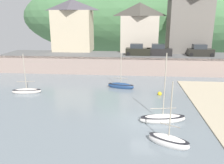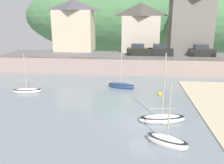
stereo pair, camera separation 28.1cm
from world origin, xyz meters
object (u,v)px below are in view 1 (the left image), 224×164
sailboat_white_hull (121,86)px  fishing_boat_green (169,141)px  sailboat_nearest_shore (163,118)px  waterfront_building_left (73,25)px  parked_car_end_of_row (200,51)px  parked_car_near_slipway (138,50)px  waterfront_building_centre (139,27)px  parked_car_by_wall (159,51)px  church_with_spire (187,6)px  sailboat_far_left (27,91)px  waterfront_building_right (189,19)px  mooring_buoy (160,94)px

sailboat_white_hull → fishing_boat_green: (3.98, -13.13, 0.01)m
sailboat_nearest_shore → waterfront_building_left: bearing=109.4°
fishing_boat_green → parked_car_end_of_row: size_ratio=1.16×
waterfront_building_left → parked_car_near_slipway: (12.18, -4.50, -4.00)m
waterfront_building_centre → parked_car_by_wall: 6.69m
waterfront_building_left → church_with_spire: church_with_spire is taller
sailboat_white_hull → parked_car_by_wall: (5.80, 11.37, 2.90)m
waterfront_building_left → parked_car_end_of_row: size_ratio=2.29×
sailboat_white_hull → parked_car_by_wall: bearing=76.6°
waterfront_building_left → fishing_boat_green: size_ratio=1.97×
sailboat_far_left → parked_car_near_slipway: sailboat_far_left is taller
sailboat_white_hull → parked_car_by_wall: 13.09m
sailboat_nearest_shore → waterfront_building_centre: bearing=83.9°
waterfront_building_right → sailboat_far_left: size_ratio=2.45×
waterfront_building_right → mooring_buoy: waterfront_building_right is taller
waterfront_building_right → parked_car_end_of_row: waterfront_building_right is taller
waterfront_building_centre → waterfront_building_left: bearing=-180.0°
waterfront_building_centre → sailboat_white_hull: size_ratio=1.58×
sailboat_white_hull → sailboat_nearest_shore: size_ratio=0.92×
sailboat_far_left → parked_car_by_wall: bearing=30.9°
church_with_spire → mooring_buoy: (-7.07, -22.19, -10.50)m
parked_car_near_slipway → parked_car_by_wall: 3.55m
waterfront_building_right → fishing_boat_green: waterfront_building_right is taller
fishing_boat_green → parked_car_by_wall: (1.82, 24.50, 2.89)m
sailboat_far_left → waterfront_building_left: bearing=77.3°
sailboat_white_hull → mooring_buoy: sailboat_white_hull is taller
church_with_spire → mooring_buoy: church_with_spire is taller
waterfront_building_left → waterfront_building_centre: waterfront_building_left is taller
sailboat_nearest_shore → parked_car_end_of_row: bearing=58.3°
sailboat_white_hull → sailboat_nearest_shore: (4.04, -9.38, -0.02)m
sailboat_white_hull → parked_car_near_slipway: size_ratio=1.33×
waterfront_building_centre → parked_car_by_wall: waterfront_building_centre is taller
parked_car_by_wall → parked_car_end_of_row: bearing=3.1°
waterfront_building_right → sailboat_nearest_shore: waterfront_building_right is taller
parked_car_near_slipway → parked_car_by_wall: bearing=3.2°
sailboat_white_hull → parked_car_end_of_row: 17.15m
sailboat_white_hull → mooring_buoy: 5.13m
sailboat_far_left → sailboat_white_hull: sailboat_white_hull is taller
sailboat_far_left → mooring_buoy: (15.48, 0.65, -0.12)m
parked_car_end_of_row → parked_car_by_wall: bearing=178.8°
waterfront_building_centre → parked_car_near_slipway: 5.83m
waterfront_building_left → church_with_spire: (21.57, 4.00, 3.44)m
parked_car_end_of_row → mooring_buoy: parked_car_end_of_row is taller
parked_car_by_wall → mooring_buoy: bearing=-92.1°
church_with_spire → sailboat_white_hull: 25.24m
parked_car_by_wall → parked_car_end_of_row: 6.72m
waterfront_building_right → sailboat_white_hull: waterfront_building_right is taller
waterfront_building_centre → sailboat_far_left: size_ratio=1.84×
parked_car_end_of_row → parked_car_near_slipway: bearing=178.8°
waterfront_building_left → parked_car_near_slipway: size_ratio=2.26×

